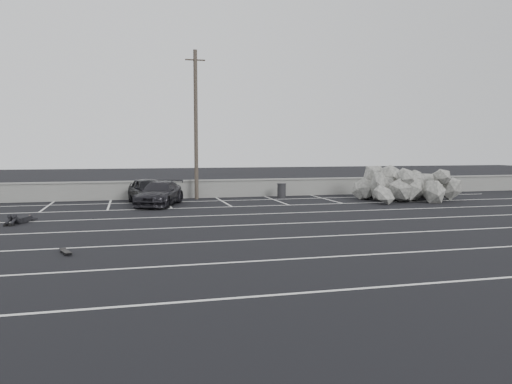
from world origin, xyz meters
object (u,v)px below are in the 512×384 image
object	(u,v)px
car_right	(160,193)
utility_pole	(196,124)
person	(23,217)
skateboard	(66,252)
riprap_pile	(399,189)
trash_bin	(282,191)
car_left	(149,191)

from	to	relation	value
car_right	utility_pole	size ratio (longest dim) A/B	0.50
person	skateboard	size ratio (longest dim) A/B	3.36
car_right	riprap_pile	world-z (taller)	riprap_pile
car_right	trash_bin	xyz separation A→B (m)	(7.23, 2.25, -0.18)
car_left	riprap_pile	size ratio (longest dim) A/B	0.66
trash_bin	car_right	bearing A→B (deg)	-162.69
riprap_pile	skateboard	distance (m)	19.70
trash_bin	skateboard	xyz separation A→B (m)	(-10.47, -13.58, -0.37)
riprap_pile	skateboard	bearing A→B (deg)	-147.15
utility_pole	riprap_pile	bearing A→B (deg)	-16.81
riprap_pile	person	size ratio (longest dim) A/B	2.64
utility_pole	riprap_pile	distance (m)	12.10
trash_bin	riprap_pile	bearing A→B (deg)	-25.56
trash_bin	person	world-z (taller)	trash_bin
utility_pole	person	xyz separation A→B (m)	(-7.85, -7.27, -4.06)
car_left	person	bearing A→B (deg)	-144.22
skateboard	car_right	bearing A→B (deg)	54.34
car_right	riprap_pile	size ratio (longest dim) A/B	0.69
car_left	person	world-z (taller)	car_left
car_right	skateboard	xyz separation A→B (m)	(-3.24, -11.33, -0.55)
riprap_pile	utility_pole	bearing A→B (deg)	163.19
car_left	utility_pole	world-z (taller)	utility_pole
car_left	riprap_pile	xyz separation A→B (m)	(13.81, -1.51, -0.05)
car_left	car_right	size ratio (longest dim) A/B	0.96
trash_bin	utility_pole	bearing A→B (deg)	174.99
car_right	riprap_pile	bearing A→B (deg)	17.16
car_left	car_right	distance (m)	1.01
car_left	skateboard	bearing A→B (deg)	-113.81
utility_pole	skateboard	world-z (taller)	utility_pole
utility_pole	skateboard	distance (m)	15.64
skateboard	person	bearing A→B (deg)	89.52
car_right	person	bearing A→B (deg)	-120.73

